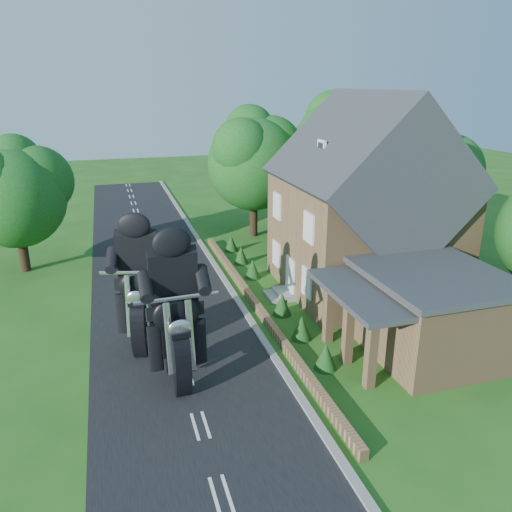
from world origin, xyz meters
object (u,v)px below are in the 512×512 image
object	(u,v)px
house	(365,209)
annex	(428,311)
motorcycle_follow	(144,328)
garden_wall	(256,305)
motorcycle_lead	(178,362)

from	to	relation	value
house	annex	bearing A→B (deg)	-95.24
motorcycle_follow	annex	bearing A→B (deg)	177.37
garden_wall	motorcycle_lead	distance (m)	7.09
house	motorcycle_lead	size ratio (longest dim) A/B	5.26
garden_wall	annex	bearing A→B (deg)	-46.16
motorcycle_lead	house	bearing A→B (deg)	-151.79
motorcycle_follow	garden_wall	bearing A→B (deg)	-142.87
house	garden_wall	bearing A→B (deg)	-170.83
house	motorcycle_lead	world-z (taller)	house
motorcycle_lead	motorcycle_follow	xyz separation A→B (m)	(-0.98, 3.08, -0.02)
motorcycle_follow	house	bearing A→B (deg)	-149.53
motorcycle_lead	motorcycle_follow	size ratio (longest dim) A/B	1.03
garden_wall	motorcycle_follow	xyz separation A→B (m)	(-5.58, -2.28, 0.68)
motorcycle_lead	annex	bearing A→B (deg)	175.20
house	annex	size ratio (longest dim) A/B	1.45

